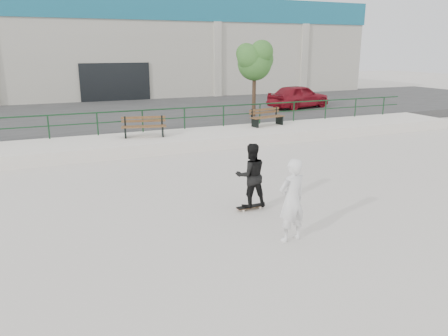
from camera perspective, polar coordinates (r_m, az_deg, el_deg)
name	(u,v)px	position (r m, az deg, el deg)	size (l,w,h in m)	color
ground	(280,223)	(11.08, 7.36, -7.08)	(120.00, 120.00, 0.00)	beige
ledge	(172,141)	(19.45, -6.76, 3.52)	(30.00, 3.00, 0.50)	silver
parking_strip	(133,115)	(27.60, -11.76, 6.80)	(60.00, 14.00, 0.50)	#363636
railing	(164,115)	(20.51, -7.87, 6.92)	(28.00, 0.06, 1.03)	#163D20
commercial_building	(98,44)	(41.14, -16.13, 15.30)	(44.20, 16.33, 8.00)	beige
bench_left	(144,127)	(19.26, -10.42, 5.33)	(1.97, 0.93, 0.88)	#502D1B
bench_right	(267,117)	(21.79, 5.60, 6.62)	(1.92, 0.87, 0.85)	#502D1B
tree	(255,60)	(24.69, 4.07, 13.95)	(2.34, 2.08, 4.15)	#483024
red_car	(299,96)	(28.64, 9.72, 9.22)	(1.76, 4.38, 1.49)	maroon
skateboard	(250,207)	(11.85, 3.46, -5.07)	(0.79, 0.25, 0.09)	black
standing_skater	(251,175)	(11.57, 3.53, -0.96)	(0.84, 0.65, 1.73)	black
seated_skater	(292,200)	(9.81, 8.85, -4.19)	(0.70, 0.46, 1.91)	white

